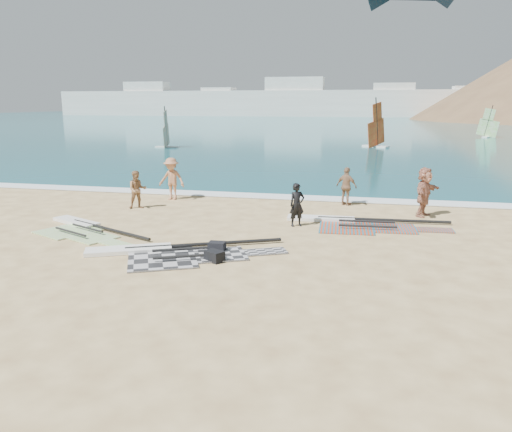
% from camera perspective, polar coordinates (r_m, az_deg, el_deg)
% --- Properties ---
extents(ground, '(300.00, 300.00, 0.00)m').
position_cam_1_polar(ground, '(11.65, -7.53, -8.94)').
color(ground, '#DEC082').
rests_on(ground, ground).
extents(sea, '(300.00, 240.00, 0.06)m').
position_cam_1_polar(sea, '(142.24, 11.46, 10.85)').
color(sea, '#0C4C59').
rests_on(sea, ground).
extents(surf_line, '(300.00, 1.20, 0.04)m').
position_cam_1_polar(surf_line, '(23.16, 3.02, 2.11)').
color(surf_line, white).
rests_on(surf_line, ground).
extents(far_town, '(160.00, 8.00, 12.00)m').
position_cam_1_polar(far_town, '(161.32, 5.99, 12.84)').
color(far_town, white).
rests_on(far_town, ground).
extents(rig_grey, '(5.90, 3.82, 0.20)m').
position_cam_1_polar(rig_grey, '(14.72, -9.80, -4.14)').
color(rig_grey, '#232325').
rests_on(rig_grey, ground).
extents(rig_green, '(4.79, 3.41, 0.20)m').
position_cam_1_polar(rig_green, '(18.21, -19.27, -1.40)').
color(rig_green, '#7DC233').
rests_on(rig_green, ground).
extents(rig_orange, '(5.90, 2.37, 0.20)m').
position_cam_1_polar(rig_orange, '(18.32, 11.04, -0.82)').
color(rig_orange, '#F23805').
rests_on(rig_orange, ground).
extents(gear_bag_near, '(0.49, 0.36, 0.31)m').
position_cam_1_polar(gear_bag_near, '(14.74, -4.48, -3.55)').
color(gear_bag_near, black).
rests_on(gear_bag_near, ground).
extents(gear_bag_far, '(0.61, 0.55, 0.30)m').
position_cam_1_polar(gear_bag_far, '(13.89, -4.77, -4.60)').
color(gear_bag_far, black).
rests_on(gear_bag_far, ground).
extents(person_wetsuit, '(0.67, 0.62, 1.54)m').
position_cam_1_polar(person_wetsuit, '(17.68, 4.70, 1.28)').
color(person_wetsuit, black).
rests_on(person_wetsuit, ground).
extents(beachgoer_left, '(0.96, 0.90, 1.57)m').
position_cam_1_polar(beachgoer_left, '(21.20, -13.41, 2.94)').
color(beachgoer_left, '#996D47').
rests_on(beachgoer_left, ground).
extents(beachgoer_mid, '(1.28, 0.81, 1.90)m').
position_cam_1_polar(beachgoer_mid, '(22.82, -9.61, 4.21)').
color(beachgoer_mid, '#B07450').
rests_on(beachgoer_mid, ground).
extents(beachgoer_back, '(1.04, 0.80, 1.64)m').
position_cam_1_polar(beachgoer_back, '(21.60, 10.31, 3.35)').
color(beachgoer_back, '#977051').
rests_on(beachgoer_back, ground).
extents(beachgoer_right, '(1.30, 1.83, 1.91)m').
position_cam_1_polar(beachgoer_right, '(20.23, 18.68, 2.63)').
color(beachgoer_right, '#B2745B').
rests_on(beachgoer_right, ground).
extents(windsurfer_left, '(2.28, 2.66, 4.02)m').
position_cam_1_polar(windsurfer_left, '(49.51, -10.22, 9.05)').
color(windsurfer_left, white).
rests_on(windsurfer_left, ground).
extents(windsurfer_centre, '(2.66, 2.80, 4.84)m').
position_cam_1_polar(windsurfer_centre, '(50.70, 13.58, 9.18)').
color(windsurfer_centre, white).
rests_on(windsurfer_centre, ground).
extents(windsurfer_right, '(2.44, 2.26, 4.03)m').
position_cam_1_polar(windsurfer_right, '(69.83, 24.97, 9.12)').
color(windsurfer_right, white).
rests_on(windsurfer_right, ground).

